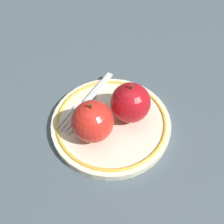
% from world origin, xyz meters
% --- Properties ---
extents(ground_plane, '(2.00, 2.00, 0.00)m').
position_xyz_m(ground_plane, '(0.00, 0.00, 0.00)').
color(ground_plane, '#46545D').
extents(plate, '(0.22, 0.22, 0.02)m').
position_xyz_m(plate, '(0.02, 0.00, 0.01)').
color(plate, beige).
rests_on(plate, ground_plane).
extents(apple_red_whole, '(0.07, 0.07, 0.08)m').
position_xyz_m(apple_red_whole, '(0.02, -0.04, 0.05)').
color(apple_red_whole, red).
rests_on(apple_red_whole, plate).
extents(apple_second_whole, '(0.07, 0.07, 0.08)m').
position_xyz_m(apple_second_whole, '(0.03, 0.03, 0.05)').
color(apple_second_whole, '#AF1119').
rests_on(apple_second_whole, plate).
extents(fork, '(0.07, 0.16, 0.00)m').
position_xyz_m(fork, '(-0.04, 0.00, 0.02)').
color(fork, silver).
rests_on(fork, plate).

